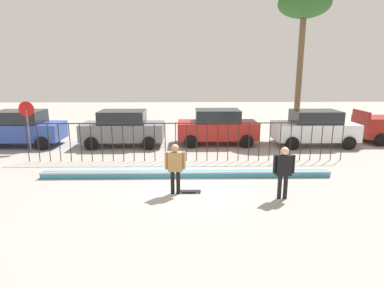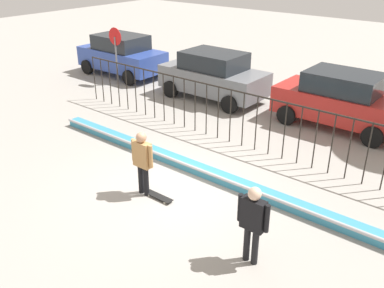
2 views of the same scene
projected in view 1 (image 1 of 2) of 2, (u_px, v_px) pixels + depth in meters
ground_plane at (186, 188)px, 11.30m from camera, size 60.00×60.00×0.00m
bowl_coping_ledge at (186, 174)px, 12.41m from camera, size 11.00×0.40×0.27m
perimeter_fence at (186, 138)px, 14.37m from camera, size 14.04×0.04×1.74m
skateboarder at (175, 164)px, 10.55m from camera, size 0.68×0.26×1.68m
skateboard at (189, 191)px, 10.83m from camera, size 0.80×0.20×0.07m
camera_operator at (284, 168)px, 10.14m from camera, size 0.68×0.26×1.69m
parked_car_blue at (21, 128)px, 17.27m from camera, size 4.30×2.12×1.90m
parked_car_gray at (123, 128)px, 17.30m from camera, size 4.30×2.12×1.90m
parked_car_red at (217, 126)px, 17.73m from camera, size 4.30×2.12×1.90m
parked_car_white at (315, 128)px, 17.35m from camera, size 4.30×2.12×1.90m
stop_sign at (27, 119)px, 15.99m from camera, size 0.76×0.07×2.50m
palm_tree_tall at (304, 7)px, 19.27m from camera, size 3.11×3.11×8.69m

